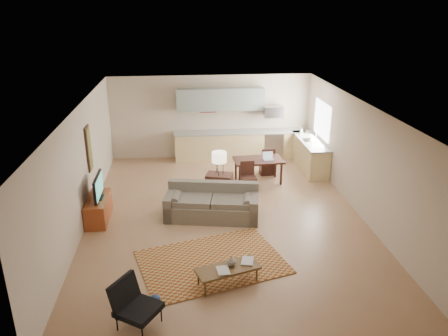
{
  "coord_description": "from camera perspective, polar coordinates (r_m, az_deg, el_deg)",
  "views": [
    {
      "loc": [
        -0.98,
        -9.37,
        4.85
      ],
      "look_at": [
        0.0,
        0.3,
        1.15
      ],
      "focal_mm": 35.0,
      "sensor_mm": 36.0,
      "label": 1
    }
  ],
  "objects": [
    {
      "name": "console_table",
      "position": [
        11.22,
        -0.62,
        -2.62
      ],
      "size": [
        0.75,
        0.61,
        0.76
      ],
      "primitive_type": null,
      "rotation": [
        0.0,
        0.0,
        -0.3
      ],
      "color": "#341B15",
      "rests_on": "floor"
    },
    {
      "name": "wall_art_left",
      "position": [
        11.01,
        -17.2,
        2.45
      ],
      "size": [
        0.06,
        0.42,
        1.1
      ],
      "primitive_type": null,
      "color": "olive",
      "rests_on": "room"
    },
    {
      "name": "soap_bottle",
      "position": [
        14.15,
        10.1,
        4.79
      ],
      "size": [
        0.12,
        0.12,
        0.19
      ],
      "primitive_type": "imported",
      "rotation": [
        0.0,
        0.0,
        -0.19
      ],
      "color": "beige",
      "rests_on": "kitchen_counter_right"
    },
    {
      "name": "dining_chair_near",
      "position": [
        11.84,
        3.24,
        -1.21
      ],
      "size": [
        0.43,
        0.44,
        0.82
      ],
      "primitive_type": null,
      "rotation": [
        0.0,
        0.0,
        0.08
      ],
      "color": "#341B15",
      "rests_on": "floor"
    },
    {
      "name": "dining_chair_far",
      "position": [
        13.1,
        5.63,
        0.98
      ],
      "size": [
        0.41,
        0.43,
        0.84
      ],
      "primitive_type": null,
      "rotation": [
        0.0,
        0.0,
        3.16
      ],
      "color": "#341B15",
      "rests_on": "floor"
    },
    {
      "name": "book_a",
      "position": [
        7.99,
        -0.91,
        -13.35
      ],
      "size": [
        0.28,
        0.34,
        0.03
      ],
      "primitive_type": "imported",
      "rotation": [
        0.0,
        0.0,
        0.1
      ],
      "color": "maroon",
      "rests_on": "coffee_table"
    },
    {
      "name": "coffee_table",
      "position": [
        8.2,
        0.49,
        -13.89
      ],
      "size": [
        1.25,
        0.81,
        0.35
      ],
      "primitive_type": null,
      "rotation": [
        0.0,
        0.0,
        0.32
      ],
      "color": "#4B3318",
      "rests_on": "floor"
    },
    {
      "name": "kitchen_counter_back",
      "position": [
        14.36,
        2.02,
        3.04
      ],
      "size": [
        4.26,
        0.64,
        0.92
      ],
      "primitive_type": null,
      "color": "tan",
      "rests_on": "ground"
    },
    {
      "name": "kitchen_range",
      "position": [
        14.55,
        6.32,
        3.12
      ],
      "size": [
        0.62,
        0.62,
        0.9
      ],
      "primitive_type": "cube",
      "color": "#A5A8AD",
      "rests_on": "ground"
    },
    {
      "name": "tv",
      "position": [
        10.54,
        -16.12,
        -2.39
      ],
      "size": [
        0.09,
        0.93,
        0.56
      ],
      "primitive_type": null,
      "color": "black",
      "rests_on": "tv_credenza"
    },
    {
      "name": "book_b",
      "position": [
        8.29,
        2.31,
        -11.98
      ],
      "size": [
        0.36,
        0.4,
        0.02
      ],
      "primitive_type": "imported",
      "rotation": [
        0.0,
        0.0,
        -0.24
      ],
      "color": "navy",
      "rests_on": "coffee_table"
    },
    {
      "name": "armchair",
      "position": [
        7.3,
        -11.13,
        -17.2
      ],
      "size": [
        0.96,
        0.96,
        0.79
      ],
      "primitive_type": null,
      "rotation": [
        0.0,
        0.0,
        0.99
      ],
      "color": "black",
      "rests_on": "floor"
    },
    {
      "name": "triptych",
      "position": [
        14.21,
        -2.11,
        8.23
      ],
      "size": [
        1.7,
        0.04,
        0.5
      ],
      "primitive_type": null,
      "color": "beige",
      "rests_on": "room"
    },
    {
      "name": "rug",
      "position": [
        8.89,
        -1.61,
        -12.17
      ],
      "size": [
        3.18,
        2.59,
        0.02
      ],
      "primitive_type": "cube",
      "rotation": [
        0.0,
        0.0,
        0.28
      ],
      "color": "maroon",
      "rests_on": "floor"
    },
    {
      "name": "laptop",
      "position": [
        12.3,
        5.87,
        1.52
      ],
      "size": [
        0.31,
        0.25,
        0.22
      ],
      "primitive_type": null,
      "rotation": [
        0.0,
        0.0,
        0.1
      ],
      "color": "#A5A8AD",
      "rests_on": "dining_table"
    },
    {
      "name": "table_lamp",
      "position": [
        10.97,
        -0.63,
        0.68
      ],
      "size": [
        0.49,
        0.49,
        0.61
      ],
      "primitive_type": null,
      "rotation": [
        0.0,
        0.0,
        -0.45
      ],
      "color": "beige",
      "rests_on": "console_table"
    },
    {
      "name": "kitchen_microwave",
      "position": [
        14.28,
        6.48,
        7.35
      ],
      "size": [
        0.62,
        0.4,
        0.35
      ],
      "primitive_type": "cube",
      "color": "#A5A8AD",
      "rests_on": "room"
    },
    {
      "name": "upper_cabinets",
      "position": [
        14.06,
        -0.44,
        8.94
      ],
      "size": [
        2.8,
        0.34,
        0.7
      ],
      "primitive_type": "cube",
      "color": "gray",
      "rests_on": "room"
    },
    {
      "name": "dining_table",
      "position": [
        12.49,
        4.48,
        -0.36
      ],
      "size": [
        1.42,
        0.87,
        0.69
      ],
      "primitive_type": null,
      "rotation": [
        0.0,
        0.0,
        0.06
      ],
      "color": "#341B15",
      "rests_on": "floor"
    },
    {
      "name": "kitchen_counter_right",
      "position": [
        13.69,
        11.14,
        1.74
      ],
      "size": [
        0.64,
        2.26,
        0.92
      ],
      "primitive_type": null,
      "color": "tan",
      "rests_on": "ground"
    },
    {
      "name": "window_right",
      "position": [
        13.47,
        12.69,
        6.16
      ],
      "size": [
        0.02,
        1.4,
        1.05
      ],
      "primitive_type": "cube",
      "color": "white",
      "rests_on": "room"
    },
    {
      "name": "tv_credenza",
      "position": [
        10.77,
        -16.07,
        -5.14
      ],
      "size": [
        0.47,
        1.21,
        0.56
      ],
      "primitive_type": null,
      "color": "maroon",
      "rests_on": "floor"
    },
    {
      "name": "vase",
      "position": [
        8.13,
        0.97,
        -12.04
      ],
      "size": [
        0.19,
        0.19,
        0.18
      ],
      "primitive_type": "imported",
      "rotation": [
        0.0,
        0.0,
        0.05
      ],
      "color": "black",
      "rests_on": "coffee_table"
    },
    {
      "name": "sofa",
      "position": [
        10.4,
        -1.57,
        -4.5
      ],
      "size": [
        2.44,
        1.39,
        0.8
      ],
      "primitive_type": null,
      "rotation": [
        0.0,
        0.0,
        -0.18
      ],
      "color": "#60584B",
      "rests_on": "floor"
    },
    {
      "name": "room",
      "position": [
        10.05,
        0.17,
        0.46
      ],
      "size": [
        9.0,
        9.0,
        9.0
      ],
      "color": "#916948",
      "rests_on": "ground"
    }
  ]
}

